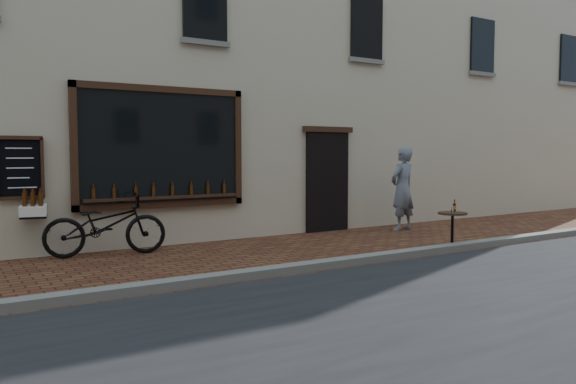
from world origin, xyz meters
TOP-DOWN VIEW (x-y plane):
  - ground at (0.00, 0.00)m, footprint 90.00×90.00m
  - kerb at (0.00, 0.20)m, footprint 90.00×0.25m
  - shop_building at (0.00, 6.50)m, footprint 28.00×6.20m
  - cargo_bicycle at (-3.10, 3.04)m, footprint 2.38×1.04m
  - bistro_table at (2.43, 0.35)m, footprint 0.52×0.52m
  - pedestrian at (3.41, 2.66)m, footprint 0.75×0.56m

SIDE VIEW (x-z plane):
  - ground at x=0.00m, z-range 0.00..0.00m
  - kerb at x=0.00m, z-range 0.00..0.12m
  - bistro_table at x=2.43m, z-range 0.03..0.93m
  - cargo_bicycle at x=-3.10m, z-range -0.03..1.10m
  - pedestrian at x=3.41m, z-range 0.00..1.88m
  - shop_building at x=0.00m, z-range 0.00..10.00m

